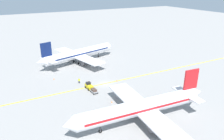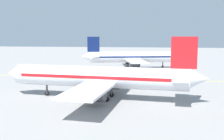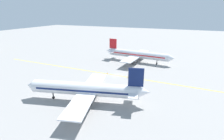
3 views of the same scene
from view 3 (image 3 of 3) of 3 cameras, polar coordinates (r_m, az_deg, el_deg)
The scene contains 10 objects.
ground_plane at distance 69.48m, azimuth 1.62°, elevation -1.78°, with size 400.00×400.00×0.00m, color gray.
apron_yellow_centreline at distance 69.48m, azimuth 1.62°, elevation -1.78°, with size 0.40×120.00×0.01m, color yellow.
airplane_at_gate at distance 49.24m, azimuth -8.45°, elevation -6.27°, with size 28.40×35.05×10.60m.
airplane_adjacent_stand at distance 88.13m, azimuth 8.22°, elevation 5.01°, with size 28.30×35.54×10.60m.
baggage_tug_white at distance 68.18m, azimuth 6.37°, elevation -1.49°, with size 3.08×1.90×2.11m.
baggage_cart_trailing at distance 71.25m, azimuth 7.02°, elevation -0.73°, with size 2.68×1.55×1.24m.
ground_crew_worker at distance 63.35m, azimuth 6.09°, elevation -3.08°, with size 0.36×0.53×1.68m.
traffic_cone_near_nose at distance 71.24m, azimuth -1.51°, elevation -1.01°, with size 0.32×0.32×0.55m, color orange.
traffic_cone_mid_apron at distance 78.65m, azimuth 7.28°, elevation 0.77°, with size 0.32×0.32×0.55m, color orange.
traffic_cone_by_wingtip at distance 56.12m, azimuth 10.14°, elevation -6.98°, with size 0.32×0.32×0.55m, color orange.
Camera 3 is at (-60.34, -24.31, 24.39)m, focal length 28.00 mm.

